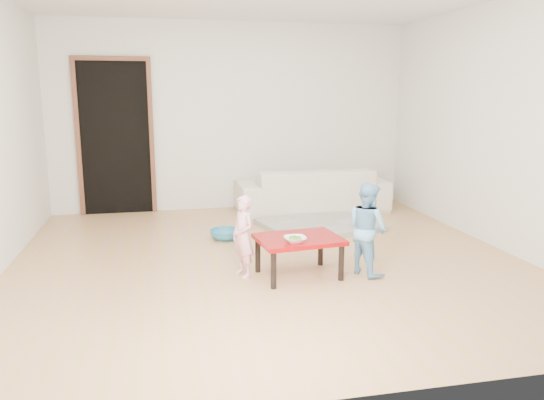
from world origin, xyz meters
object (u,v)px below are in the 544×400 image
object	(u,v)px
sofa	(312,189)
child_blue	(367,229)
red_table	(299,257)
basin	(226,235)
bowl	(295,239)
child_pink	(243,236)

from	to	relation	value
sofa	child_blue	size ratio (longest dim) A/B	2.44
red_table	basin	xyz separation A→B (m)	(-0.50, 1.36, -0.13)
sofa	red_table	xyz separation A→B (m)	(-0.87, -2.59, -0.12)
bowl	basin	bearing A→B (deg)	105.89
sofa	child_blue	bearing A→B (deg)	84.61
bowl	basin	distance (m)	1.60
bowl	child_blue	xyz separation A→B (m)	(0.70, 0.09, 0.03)
bowl	child_blue	bearing A→B (deg)	7.37
basin	sofa	bearing A→B (deg)	41.79
child_pink	child_blue	size ratio (longest dim) A/B	0.88
sofa	child_pink	bearing A→B (deg)	61.05
sofa	basin	world-z (taller)	sofa
child_pink	child_blue	bearing A→B (deg)	59.23
red_table	bowl	distance (m)	0.26
child_pink	child_blue	distance (m)	1.13
red_table	bowl	world-z (taller)	bowl
child_pink	basin	xyz separation A→B (m)	(-0.01, 1.25, -0.32)
sofa	bowl	bearing A→B (deg)	70.79
child_blue	sofa	bearing A→B (deg)	-28.30
red_table	child_pink	xyz separation A→B (m)	(-0.49, 0.11, 0.19)
red_table	child_blue	bearing A→B (deg)	-5.10
red_table	child_blue	size ratio (longest dim) A/B	0.86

